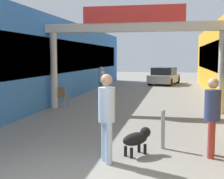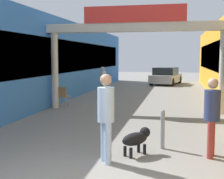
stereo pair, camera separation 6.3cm
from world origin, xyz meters
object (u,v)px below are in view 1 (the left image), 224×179
Objects in this scene: dog_on_leash at (137,138)px; pedestrian_carrying_crate at (101,79)px; pedestrian_with_dog at (107,112)px; pedestrian_companion at (212,112)px; bollard_post_metal at (163,129)px; parked_car_silver at (164,76)px; cafe_chair_wood_nearer at (62,95)px.

pedestrian_carrying_crate is at bearing 107.36° from dog_on_leash.
pedestrian_carrying_crate reaches higher than dog_on_leash.
pedestrian_with_dog is 2.30× the size of dog_on_leash.
pedestrian_companion is 11.48m from pedestrian_carrying_crate.
pedestrian_companion is 1.83× the size of bollard_post_metal.
bollard_post_metal is at bearing 159.28° from pedestrian_companion.
parked_car_silver is (-0.53, 17.56, 0.17)m from bollard_post_metal.
dog_on_leash is 18.14m from parked_car_silver.
cafe_chair_wood_nearer is 0.21× the size of parked_car_silver.
pedestrian_with_dog is 18.78m from parked_car_silver.
parked_car_silver is (0.00, 18.13, 0.28)m from dog_on_leash.
pedestrian_companion is 7.82m from cafe_chair_wood_nearer.
cafe_chair_wood_nearer is at bearing 117.49° from pedestrian_with_dog.
parked_car_silver is at bearing 72.58° from cafe_chair_wood_nearer.
pedestrian_with_dog is 1.09m from dog_on_leash.
pedestrian_with_dog is 2.04× the size of cafe_chair_wood_nearer.
parked_car_silver is at bearing 89.99° from dog_on_leash.
bollard_post_metal reaches higher than dog_on_leash.
pedestrian_companion is at bearing -45.62° from cafe_chair_wood_nearer.
pedestrian_with_dog is 1.95× the size of bollard_post_metal.
dog_on_leash is at bearing -72.64° from pedestrian_carrying_crate.
pedestrian_with_dog reaches higher than parked_car_silver.
pedestrian_with_dog is 1.06× the size of pedestrian_companion.
bollard_post_metal is at bearing -69.02° from pedestrian_carrying_crate.
dog_on_leash is at bearing -132.83° from bollard_post_metal.
pedestrian_with_dog reaches higher than cafe_chair_wood_nearer.
dog_on_leash is 0.79m from bollard_post_metal.
pedestrian_carrying_crate reaches higher than cafe_chair_wood_nearer.
cafe_chair_wood_nearer is at bearing 123.99° from dog_on_leash.
bollard_post_metal is 17.57m from parked_car_silver.
pedestrian_companion is at bearing 6.33° from dog_on_leash.
cafe_chair_wood_nearer is at bearing -107.42° from parked_car_silver.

